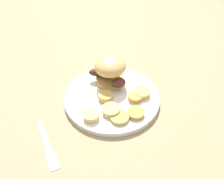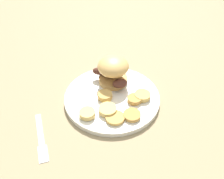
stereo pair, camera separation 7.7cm
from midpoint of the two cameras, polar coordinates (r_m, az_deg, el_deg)
The scene contains 11 objects.
ground_plane at distance 0.80m, azimuth -2.76°, elevation -2.39°, with size 4.00×4.00×0.00m, color #937F5B.
dinner_plate at distance 0.79m, azimuth -2.78°, elevation -1.88°, with size 0.29×0.29×0.02m.
sandwich at distance 0.81m, azimuth -3.19°, elevation 4.07°, with size 0.11×0.12×0.09m.
potato_round_0 at distance 0.79m, azimuth 3.80°, elevation -0.85°, with size 0.05×0.05×0.02m, color tan.
potato_round_1 at distance 0.73m, azimuth 2.18°, elevation -5.25°, with size 0.05×0.05×0.01m, color #BC8942.
potato_round_2 at distance 0.78m, azimuth -4.37°, elevation -1.53°, with size 0.04×0.04×0.02m, color tan.
potato_round_3 at distance 0.74m, azimuth -3.25°, elevation -4.62°, with size 0.05×0.05×0.01m, color #DBB766.
potato_round_4 at distance 0.73m, azimuth -7.61°, elevation -5.84°, with size 0.04×0.04×0.02m, color #DBB766.
potato_round_5 at distance 0.77m, azimuth 2.22°, elevation -1.78°, with size 0.04×0.04×0.01m, color #BC8942.
potato_round_6 at distance 0.72m, azimuth -1.43°, elevation -6.19°, with size 0.05×0.05×0.01m, color tan.
fork at distance 0.72m, azimuth -17.02°, elevation -11.61°, with size 0.03×0.17×0.00m.
Camera 1 is at (0.29, 0.50, 0.56)m, focal length 42.00 mm.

